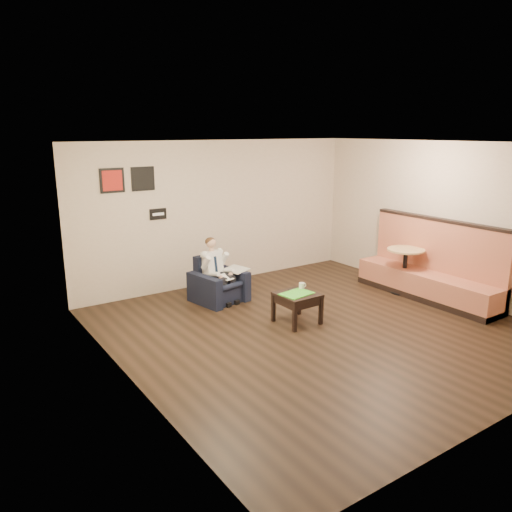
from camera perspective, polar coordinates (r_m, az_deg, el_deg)
ground at (r=7.87m, az=7.18°, el=-8.18°), size 6.00×6.00×0.00m
wall_back at (r=9.85m, az=-4.17°, el=4.94°), size 6.00×0.02×2.80m
wall_left at (r=5.95m, az=-14.69°, el=-1.71°), size 0.02×6.00×2.80m
wall_right at (r=9.68m, az=20.96°, el=3.87°), size 0.02×6.00×2.80m
ceiling at (r=7.28m, az=7.87°, el=12.64°), size 6.00×6.00×0.02m
seating_sign at (r=9.25m, az=-11.13°, el=4.73°), size 0.32×0.02×0.20m
art_print_left at (r=8.89m, az=-16.12°, el=8.29°), size 0.42×0.03×0.42m
art_print_right at (r=9.07m, az=-12.79°, el=8.61°), size 0.42×0.03×0.42m
armchair at (r=8.90m, az=-4.27°, el=-2.72°), size 0.95×0.95×0.79m
seated_man at (r=8.78m, az=-3.85°, el=-1.95°), size 0.65×0.86×1.09m
lap_papers at (r=8.74m, az=-3.48°, el=-2.41°), size 0.24×0.30×0.01m
newspaper at (r=9.01m, az=-2.33°, el=-1.54°), size 0.43×0.50×0.01m
side_table at (r=7.96m, az=4.71°, el=-5.95°), size 0.61×0.61×0.49m
green_folder at (r=7.84m, az=4.66°, el=-4.31°), size 0.54×0.42×0.01m
coffee_mug at (r=8.08m, az=5.23°, el=-3.42°), size 0.09×0.09×0.10m
smartphone at (r=8.04m, az=4.25°, el=-3.84°), size 0.16×0.10×0.01m
banquette at (r=9.49m, az=19.14°, el=-0.44°), size 0.66×2.77×1.42m
cafe_table at (r=9.74m, az=16.60°, el=-1.64°), size 0.87×0.87×0.84m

